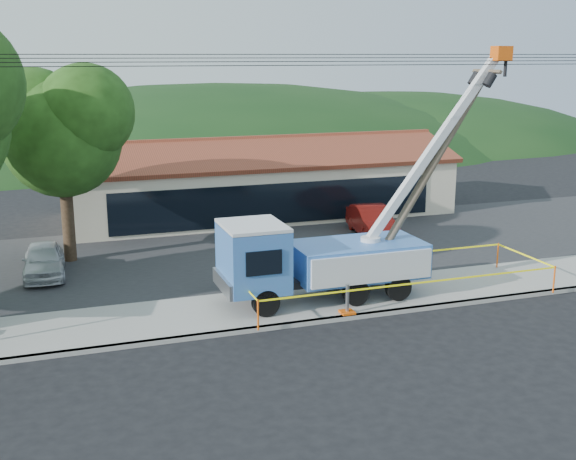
% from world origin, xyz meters
% --- Properties ---
extents(ground, '(120.00, 120.00, 0.00)m').
position_xyz_m(ground, '(0.00, 0.00, 0.00)').
color(ground, black).
rests_on(ground, ground).
extents(curb, '(60.00, 0.25, 0.15)m').
position_xyz_m(curb, '(0.00, 2.10, 0.07)').
color(curb, '#9F9C95').
rests_on(curb, ground).
extents(sidewalk, '(60.00, 4.00, 0.15)m').
position_xyz_m(sidewalk, '(0.00, 4.00, 0.07)').
color(sidewalk, '#9F9C95').
rests_on(sidewalk, ground).
extents(parking_lot, '(60.00, 12.00, 0.10)m').
position_xyz_m(parking_lot, '(0.00, 12.00, 0.05)').
color(parking_lot, '#28282B').
rests_on(parking_lot, ground).
extents(strip_mall, '(22.50, 8.53, 4.67)m').
position_xyz_m(strip_mall, '(4.00, 19.98, 1.88)').
color(strip_mall, beige).
rests_on(strip_mall, ground).
extents(tree_lot, '(6.30, 5.60, 8.94)m').
position_xyz_m(tree_lot, '(-7.00, 13.00, 6.21)').
color(tree_lot, '#332316').
rests_on(tree_lot, ground).
extents(hill_center, '(89.60, 64.00, 32.00)m').
position_xyz_m(hill_center, '(10.00, 55.00, 0.00)').
color(hill_center, black).
rests_on(hill_center, ground).
extents(hill_east, '(72.80, 52.00, 26.00)m').
position_xyz_m(hill_east, '(30.00, 55.00, 0.00)').
color(hill_east, black).
rests_on(hill_east, ground).
extents(utility_truck, '(11.50, 4.23, 9.41)m').
position_xyz_m(utility_truck, '(1.66, 4.15, 1.85)').
color(utility_truck, black).
rests_on(utility_truck, ground).
extents(leaning_pole, '(5.97, 1.81, 9.32)m').
position_xyz_m(leaning_pole, '(6.47, 4.19, 5.17)').
color(leaning_pole, brown).
rests_on(leaning_pole, ground).
extents(caution_tape, '(12.15, 3.77, 1.09)m').
position_xyz_m(caution_tape, '(4.60, 3.62, 0.96)').
color(caution_tape, '#F6580D').
rests_on(caution_tape, ground).
extents(car_silver, '(1.79, 4.19, 1.41)m').
position_xyz_m(car_silver, '(-8.17, 10.83, 0.00)').
color(car_silver, silver).
rests_on(car_silver, ground).
extents(car_red, '(2.32, 4.87, 1.54)m').
position_xyz_m(car_red, '(8.02, 12.69, 0.00)').
color(car_red, '#9B150F').
rests_on(car_red, ground).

